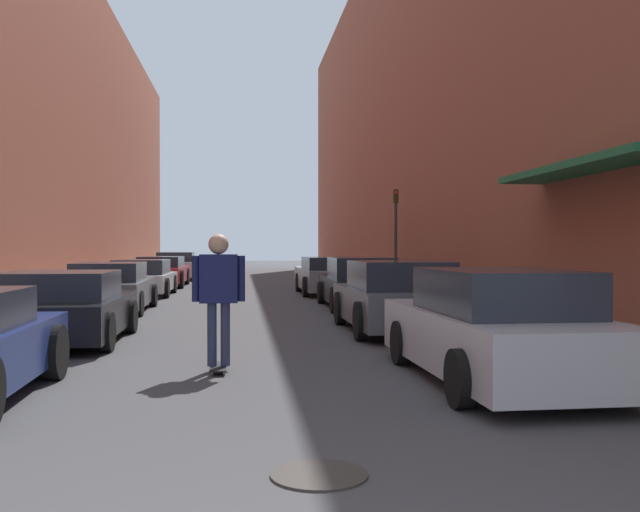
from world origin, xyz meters
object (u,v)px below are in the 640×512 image
at_px(parked_car_left_1, 62,308).
at_px(parked_car_right_0, 496,329).
at_px(parked_car_left_2, 111,288).
at_px(traffic_light, 396,228).
at_px(parked_car_left_5, 176,266).
at_px(skateboarder, 219,287).
at_px(manhole_cover, 319,475).
at_px(parked_car_right_2, 359,284).
at_px(parked_car_right_3, 328,276).
at_px(parked_car_left_4, 162,272).
at_px(parked_car_right_1, 398,298).
at_px(parked_car_left_3, 142,278).

xyz_separation_m(parked_car_left_1, parked_car_right_0, (6.05, -4.20, 0.06)).
relative_size(parked_car_left_2, traffic_light, 1.31).
distance_m(parked_car_left_2, parked_car_left_5, 17.17).
relative_size(skateboarder, manhole_cover, 2.56).
bearing_deg(parked_car_right_0, parked_car_right_2, 89.54).
bearing_deg(parked_car_right_2, manhole_cover, -100.70).
distance_m(parked_car_left_1, manhole_cover, 8.25).
relative_size(parked_car_right_2, parked_car_right_3, 1.01).
height_order(manhole_cover, traffic_light, traffic_light).
distance_m(parked_car_left_1, parked_car_left_5, 22.93).
bearing_deg(parked_car_right_2, traffic_light, 67.06).
bearing_deg(manhole_cover, parked_car_left_4, 98.73).
distance_m(parked_car_right_0, manhole_cover, 4.11).
height_order(parked_car_right_0, manhole_cover, parked_car_right_0).
height_order(parked_car_right_0, parked_car_right_1, parked_car_right_0).
bearing_deg(traffic_light, parked_car_right_2, -112.94).
bearing_deg(parked_car_right_2, parked_car_right_3, 91.55).
bearing_deg(parked_car_right_3, parked_car_left_3, -178.65).
distance_m(manhole_cover, traffic_light, 19.11).
height_order(parked_car_left_1, parked_car_left_5, parked_car_left_5).
bearing_deg(parked_car_right_1, parked_car_right_2, 88.46).
bearing_deg(traffic_light, parked_car_right_3, 162.03).
xyz_separation_m(parked_car_left_4, parked_car_right_3, (6.16, -5.21, 0.01)).
bearing_deg(parked_car_left_1, parked_car_right_0, -34.79).
bearing_deg(parked_car_left_1, traffic_light, 53.38).
height_order(parked_car_left_3, parked_car_right_1, parked_car_right_1).
relative_size(parked_car_right_0, manhole_cover, 6.24).
bearing_deg(manhole_cover, parked_car_right_1, 73.76).
height_order(skateboarder, manhole_cover, skateboarder).
bearing_deg(parked_car_left_3, parked_car_right_3, 1.35).
height_order(parked_car_left_5, parked_car_right_1, parked_car_right_1).
bearing_deg(parked_car_right_1, parked_car_left_1, -171.27).
xyz_separation_m(skateboarder, manhole_cover, (0.84, -4.34, -1.10)).
xyz_separation_m(parked_car_left_3, parked_car_right_3, (6.21, 0.15, 0.04)).
height_order(parked_car_left_5, parked_car_right_3, parked_car_left_5).
height_order(parked_car_left_3, skateboarder, skateboarder).
bearing_deg(parked_car_right_2, parked_car_left_1, -134.78).
xyz_separation_m(parked_car_right_0, manhole_cover, (-2.49, -3.22, -0.64)).
distance_m(parked_car_right_0, parked_car_right_2, 10.38).
bearing_deg(skateboarder, parked_car_right_1, 50.73).
height_order(parked_car_right_1, parked_car_right_2, parked_car_right_1).
relative_size(parked_car_left_1, parked_car_right_2, 0.84).
bearing_deg(manhole_cover, traffic_light, 75.95).
bearing_deg(parked_car_left_1, skateboarder, -48.55).
bearing_deg(parked_car_left_3, parked_car_right_0, -68.29).
relative_size(parked_car_right_2, traffic_light, 1.38).
bearing_deg(parked_car_right_0, parked_car_left_4, 106.42).
relative_size(parked_car_left_4, parked_car_right_3, 1.03).
relative_size(parked_car_right_1, skateboarder, 2.32).
relative_size(parked_car_right_0, parked_car_right_2, 0.93).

